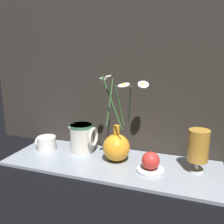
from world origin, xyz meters
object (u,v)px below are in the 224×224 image
(yellow_mug, at_px, (46,143))
(ceramic_pitcher, at_px, (82,137))
(orange_fruit, at_px, (151,161))
(tea_glass, at_px, (198,146))
(vase_with_flowers, at_px, (117,145))

(yellow_mug, xyz_separation_m, ceramic_pitcher, (0.17, 0.04, 0.04))
(yellow_mug, distance_m, orange_fruit, 0.50)
(orange_fruit, bearing_deg, yellow_mug, 173.59)
(orange_fruit, bearing_deg, tea_glass, 19.04)
(vase_with_flowers, bearing_deg, ceramic_pitcher, 166.74)
(ceramic_pitcher, bearing_deg, vase_with_flowers, -13.26)
(yellow_mug, height_order, orange_fruit, orange_fruit)
(tea_glass, height_order, orange_fruit, tea_glass)
(yellow_mug, xyz_separation_m, tea_glass, (0.66, 0.00, 0.07))
(yellow_mug, height_order, ceramic_pitcher, ceramic_pitcher)
(vase_with_flowers, height_order, tea_glass, vase_with_flowers)
(yellow_mug, bearing_deg, vase_with_flowers, -1.08)
(yellow_mug, xyz_separation_m, orange_fruit, (0.50, -0.06, 0.01))
(yellow_mug, distance_m, tea_glass, 0.66)
(vase_with_flowers, bearing_deg, tea_glass, 1.35)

